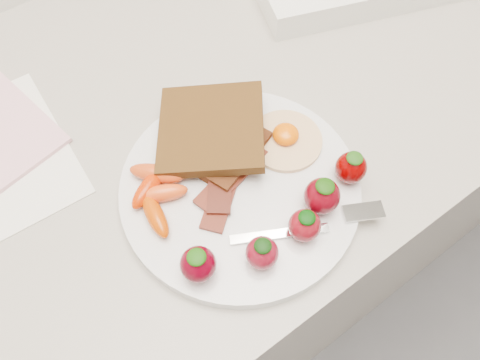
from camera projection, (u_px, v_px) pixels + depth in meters
counter at (209, 237)px, 0.99m from camera, size 2.00×0.60×0.90m
plate at (240, 188)px, 0.53m from camera, size 0.27×0.27×0.02m
toast_lower at (218, 144)px, 0.54m from camera, size 0.12×0.12×0.01m
toast_upper at (211, 129)px, 0.53m from camera, size 0.17×0.17×0.03m
fried_egg at (286, 139)px, 0.55m from camera, size 0.11×0.11×0.02m
bacon_strips at (225, 180)px, 0.52m from camera, size 0.12×0.11×0.01m
baby_carrots at (156, 192)px, 0.51m from camera, size 0.08×0.10×0.02m
strawberries at (290, 218)px, 0.48m from camera, size 0.23×0.06×0.05m
fork at (318, 224)px, 0.49m from camera, size 0.16×0.08×0.00m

